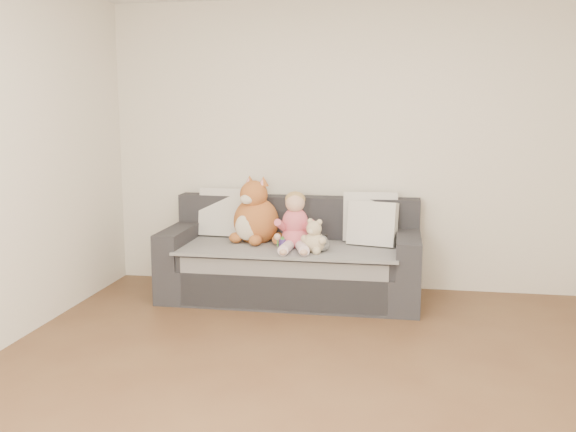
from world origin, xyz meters
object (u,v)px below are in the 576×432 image
object	(u,v)px
plush_cat	(255,217)
teddy_bear	(314,239)
toddler	(295,225)
sippy_cup	(283,242)
sofa	(292,262)

from	to	relation	value
plush_cat	teddy_bear	bearing A→B (deg)	-7.77
plush_cat	toddler	bearing A→B (deg)	-4.51
teddy_bear	sippy_cup	size ratio (longest dim) A/B	2.68
toddler	sippy_cup	world-z (taller)	toddler
toddler	plush_cat	size ratio (longest dim) A/B	0.81
teddy_bear	sofa	bearing A→B (deg)	149.56
sippy_cup	sofa	bearing A→B (deg)	77.99
toddler	plush_cat	xyz separation A→B (m)	(-0.39, 0.21, 0.02)
toddler	teddy_bear	size ratio (longest dim) A/B	1.74
toddler	plush_cat	world-z (taller)	plush_cat
plush_cat	sippy_cup	bearing A→B (deg)	-16.34
toddler	teddy_bear	world-z (taller)	toddler
teddy_bear	sippy_cup	distance (m)	0.31
teddy_bear	sippy_cup	bearing A→B (deg)	-178.13
toddler	teddy_bear	xyz separation A→B (m)	(0.18, -0.14, -0.09)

